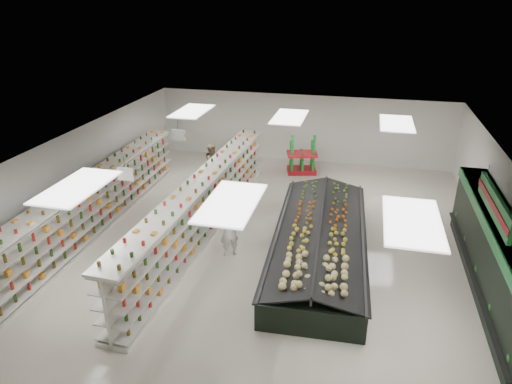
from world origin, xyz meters
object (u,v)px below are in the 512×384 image
(gondola_left, at_px, (98,203))
(shopper_main, at_px, (229,232))
(soda_endcap, at_px, (302,156))
(shopper_background, at_px, (213,163))
(produce_island, at_px, (320,239))
(gondola_center, at_px, (203,209))

(gondola_left, relative_size, shopper_main, 6.81)
(shopper_main, bearing_deg, gondola_left, -43.39)
(gondola_left, distance_m, soda_endcap, 9.15)
(gondola_left, relative_size, shopper_background, 6.57)
(shopper_main, bearing_deg, soda_endcap, -133.19)
(gondola_left, distance_m, produce_island, 7.73)
(gondola_left, xyz_separation_m, soda_endcap, (6.17, 6.76, -0.06))
(soda_endcap, bearing_deg, produce_island, -77.23)
(gondola_left, distance_m, gondola_center, 3.76)
(gondola_center, xyz_separation_m, produce_island, (3.98, -0.45, -0.40))
(soda_endcap, distance_m, shopper_main, 7.65)
(shopper_main, xyz_separation_m, shopper_background, (-2.41, 5.64, 0.03))
(gondola_left, height_order, gondola_center, gondola_center)
(soda_endcap, height_order, shopper_main, soda_endcap)
(gondola_left, relative_size, soda_endcap, 6.55)
(produce_island, relative_size, shopper_background, 4.66)
(soda_endcap, relative_size, shopper_main, 1.04)
(gondola_left, relative_size, produce_island, 1.41)
(shopper_background, bearing_deg, gondola_left, 168.50)
(shopper_main, bearing_deg, gondola_center, -76.68)
(gondola_center, height_order, soda_endcap, gondola_center)
(gondola_center, bearing_deg, soda_endcap, 71.60)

